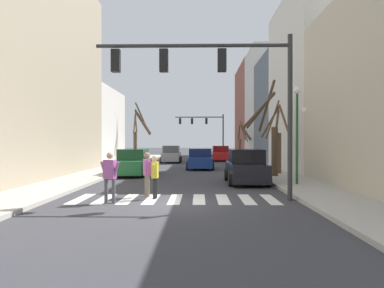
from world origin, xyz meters
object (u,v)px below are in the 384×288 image
(car_parked_left_far, at_px, (200,159))
(car_parked_right_far, at_px, (246,168))
(traffic_signal_far, at_px, (205,125))
(pedestrian_near_right_corner, at_px, (147,170))
(street_tree_right_mid, at_px, (271,137))
(street_tree_left_far, at_px, (242,140))
(street_tree_left_near, at_px, (138,135))
(car_parked_left_near, at_px, (133,163))
(street_tree_left_mid, at_px, (278,139))
(car_parked_left_mid, at_px, (220,154))
(car_at_intersection, at_px, (171,155))
(street_lamp_right_corner, at_px, (297,115))
(pedestrian_on_right_sidewalk, at_px, (110,173))
(traffic_signal_near, at_px, (217,77))
(pedestrian_on_left_sidewalk, at_px, (155,173))

(car_parked_left_far, relative_size, car_parked_right_far, 0.94)
(traffic_signal_far, distance_m, pedestrian_near_right_corner, 37.92)
(street_tree_right_mid, bearing_deg, pedestrian_near_right_corner, -129.71)
(street_tree_left_far, bearing_deg, street_tree_right_mid, -91.98)
(street_tree_left_near, bearing_deg, car_parked_left_near, -81.89)
(street_tree_left_far, relative_size, street_tree_left_mid, 0.96)
(car_parked_right_far, xyz_separation_m, street_tree_left_far, (2.57, 24.80, 1.51))
(car_parked_left_mid, distance_m, street_tree_left_near, 10.26)
(car_parked_left_far, bearing_deg, car_at_intersection, 17.76)
(car_parked_left_mid, bearing_deg, street_tree_left_mid, -171.93)
(pedestrian_near_right_corner, distance_m, street_tree_left_near, 23.13)
(street_tree_left_near, relative_size, street_tree_right_mid, 1.05)
(pedestrian_near_right_corner, bearing_deg, street_lamp_right_corner, 94.07)
(car_parked_right_far, xyz_separation_m, pedestrian_on_right_sidewalk, (-5.63, -6.36, 0.24))
(traffic_signal_near, bearing_deg, traffic_signal_far, 89.73)
(car_parked_right_far, relative_size, pedestrian_on_left_sidewalk, 2.77)
(street_tree_left_near, bearing_deg, pedestrian_on_left_sidewalk, -79.09)
(street_tree_left_far, bearing_deg, traffic_signal_far, 117.67)
(car_parked_right_far, bearing_deg, street_lamp_right_corner, -125.81)
(car_parked_left_near, height_order, street_tree_left_near, street_tree_left_near)
(car_parked_left_far, distance_m, car_at_intersection, 9.77)
(car_parked_left_near, bearing_deg, street_tree_left_mid, -90.56)
(street_lamp_right_corner, relative_size, street_tree_left_near, 0.78)
(car_parked_right_far, height_order, pedestrian_near_right_corner, car_parked_right_far)
(car_at_intersection, relative_size, street_tree_left_near, 0.70)
(car_parked_left_far, xyz_separation_m, street_tree_left_near, (-6.23, 7.69, 2.14))
(traffic_signal_far, distance_m, pedestrian_on_right_sidewalk, 39.51)
(pedestrian_near_right_corner, bearing_deg, pedestrian_on_right_sidewalk, -58.15)
(traffic_signal_near, distance_m, street_lamp_right_corner, 5.87)
(street_tree_left_far, height_order, street_tree_left_near, street_tree_left_near)
(street_tree_left_far, bearing_deg, pedestrian_on_right_sidewalk, -104.74)
(traffic_signal_far, xyz_separation_m, street_tree_left_far, (4.20, -8.00, -2.14))
(street_tree_left_mid, bearing_deg, traffic_signal_far, 98.48)
(pedestrian_on_right_sidewalk, distance_m, street_tree_right_mid, 11.84)
(traffic_signal_near, xyz_separation_m, pedestrian_on_right_sidewalk, (-3.82, -0.65, -3.51))
(car_parked_left_mid, bearing_deg, traffic_signal_near, 176.49)
(traffic_signal_near, height_order, pedestrian_near_right_corner, traffic_signal_near)
(street_lamp_right_corner, relative_size, pedestrian_near_right_corner, 2.66)
(traffic_signal_near, relative_size, pedestrian_on_right_sidewalk, 4.02)
(pedestrian_near_right_corner, distance_m, pedestrian_on_left_sidewalk, 0.61)
(car_parked_left_far, distance_m, pedestrian_near_right_corner, 15.15)
(traffic_signal_far, xyz_separation_m, street_lamp_right_corner, (3.86, -34.41, -1.04))
(traffic_signal_far, relative_size, car_parked_left_near, 1.39)
(pedestrian_on_left_sidewalk, bearing_deg, car_at_intersection, -173.20)
(street_tree_left_far, distance_m, street_tree_left_near, 13.18)
(pedestrian_on_right_sidewalk, bearing_deg, street_tree_right_mid, -111.04)
(street_tree_left_far, bearing_deg, car_parked_right_far, -95.91)
(traffic_signal_near, bearing_deg, street_tree_left_far, 81.84)
(street_tree_left_far, relative_size, street_tree_left_near, 0.75)
(traffic_signal_far, distance_m, street_tree_left_far, 9.29)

